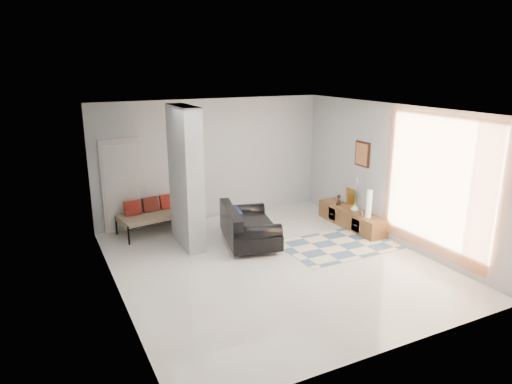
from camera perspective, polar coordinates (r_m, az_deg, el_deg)
name	(u,v)px	position (r m, az deg, el deg)	size (l,w,h in m)	color
floor	(273,263)	(8.53, 2.16, -8.88)	(6.00, 6.00, 0.00)	beige
ceiling	(275,110)	(7.79, 2.38, 10.19)	(6.00, 6.00, 0.00)	white
wall_back	(212,160)	(10.70, -5.48, 4.06)	(6.00, 6.00, 0.00)	#B6B8BA
wall_front	(394,250)	(5.74, 16.88, -6.97)	(6.00, 6.00, 0.00)	#B6B8BA
wall_left	(114,212)	(7.19, -17.35, -2.41)	(6.00, 6.00, 0.00)	#B6B8BA
wall_right	(393,174)	(9.64, 16.77, 2.16)	(6.00, 6.00, 0.00)	#B6B8BA
partition_column	(186,177)	(9.06, -8.77, 1.81)	(0.35, 1.20, 2.80)	#A4A8AB
hallway_door	(122,186)	(10.21, -16.40, 0.72)	(0.85, 0.06, 2.04)	beige
curtain	(435,185)	(8.79, 21.48, 0.80)	(2.55, 2.55, 0.00)	#FF8343
wall_art	(362,154)	(10.26, 13.15, 4.64)	(0.04, 0.45, 0.55)	#34190E
media_console	(351,218)	(10.51, 11.81, -3.19)	(0.45, 1.93, 0.80)	brown
loveseat	(246,227)	(9.29, -1.20, -4.40)	(1.32, 1.83, 0.76)	silver
daybed	(159,213)	(10.17, -12.07, -2.58)	(1.86, 1.03, 0.77)	black
area_rug	(338,245)	(9.46, 10.26, -6.53)	(2.22, 1.48, 0.01)	beige
cylinder_lamp	(369,204)	(9.92, 13.95, -1.45)	(0.11, 0.11, 0.60)	white
bronze_figurine	(339,200)	(10.70, 10.30, -0.97)	(0.12, 0.12, 0.25)	black
vase	(354,208)	(10.28, 12.21, -1.98)	(0.17, 0.17, 0.17)	white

